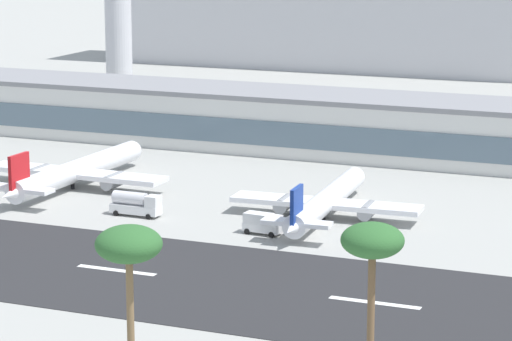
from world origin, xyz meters
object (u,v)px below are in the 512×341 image
(airliner_navy_tail_gate_1, at_px, (324,203))
(service_box_truck_1, at_px, (263,223))
(airliner_red_tail_gate_0, at_px, (73,172))
(palm_tree_3, at_px, (129,248))
(terminal_building, at_px, (303,121))
(palm_tree_1, at_px, (372,245))
(control_tower, at_px, (118,17))
(service_fuel_truck_0, at_px, (136,204))

(airliner_navy_tail_gate_1, distance_m, service_box_truck_1, 13.49)
(airliner_red_tail_gate_0, distance_m, palm_tree_3, 94.46)
(terminal_building, relative_size, service_box_truck_1, 34.79)
(airliner_navy_tail_gate_1, height_order, palm_tree_1, palm_tree_1)
(terminal_building, relative_size, palm_tree_3, 12.39)
(terminal_building, relative_size, airliner_navy_tail_gate_1, 5.20)
(airliner_red_tail_gate_0, bearing_deg, control_tower, 24.55)
(airliner_red_tail_gate_0, distance_m, palm_tree_1, 102.04)
(airliner_red_tail_gate_0, relative_size, service_fuel_truck_0, 5.23)
(control_tower, height_order, palm_tree_3, control_tower)
(palm_tree_1, xyz_separation_m, palm_tree_3, (-22.71, -9.94, -0.15))
(control_tower, distance_m, airliner_red_tail_gate_0, 89.25)
(airliner_red_tail_gate_0, height_order, palm_tree_3, palm_tree_3)
(control_tower, distance_m, service_box_truck_1, 124.81)
(palm_tree_3, bearing_deg, terminal_building, 102.13)
(service_fuel_truck_0, relative_size, service_box_truck_1, 1.38)
(palm_tree_1, bearing_deg, airliner_red_tail_gate_0, 138.35)
(service_box_truck_1, distance_m, palm_tree_3, 63.61)
(control_tower, distance_m, airliner_navy_tail_gate_1, 119.46)
(terminal_building, relative_size, palm_tree_1, 12.29)
(airliner_red_tail_gate_0, relative_size, airliner_navy_tail_gate_1, 1.08)
(service_box_truck_1, bearing_deg, control_tower, 134.08)
(terminal_building, relative_size, control_tower, 5.48)
(terminal_building, distance_m, palm_tree_1, 126.14)
(terminal_building, xyz_separation_m, service_box_truck_1, (16.91, -64.14, -4.33))
(service_fuel_truck_0, bearing_deg, palm_tree_3, -61.65)
(control_tower, distance_m, palm_tree_1, 183.90)
(service_fuel_truck_0, xyz_separation_m, palm_tree_3, (33.39, -64.05, 13.09))
(airliner_red_tail_gate_0, relative_size, palm_tree_1, 2.55)
(service_box_truck_1, relative_size, palm_tree_1, 0.35)
(terminal_building, bearing_deg, palm_tree_3, -77.87)
(airliner_navy_tail_gate_1, bearing_deg, palm_tree_1, -160.30)
(control_tower, height_order, service_box_truck_1, control_tower)
(service_fuel_truck_0, height_order, palm_tree_3, palm_tree_3)
(control_tower, height_order, airliner_navy_tail_gate_1, control_tower)
(service_box_truck_1, bearing_deg, palm_tree_1, -52.20)
(service_box_truck_1, bearing_deg, airliner_navy_tail_gate_1, 70.04)
(control_tower, bearing_deg, service_box_truck_1, -51.22)
(airliner_navy_tail_gate_1, relative_size, palm_tree_3, 2.38)
(control_tower, xyz_separation_m, palm_tree_3, (87.10, -157.25, -7.94))
(airliner_red_tail_gate_0, relative_size, palm_tree_3, 2.57)
(terminal_building, distance_m, airliner_navy_tail_gate_1, 56.79)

